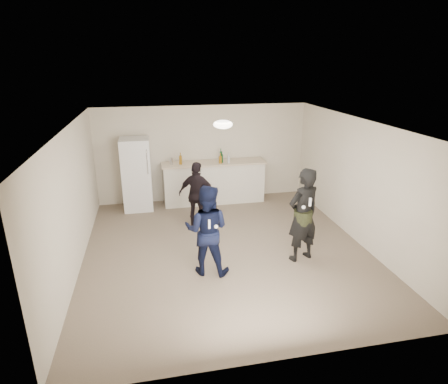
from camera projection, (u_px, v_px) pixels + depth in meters
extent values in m
plane|color=#6B5B4C|center=(226.00, 249.00, 7.49)|extent=(6.00, 6.00, 0.00)
plane|color=silver|center=(226.00, 124.00, 6.65)|extent=(6.00, 6.00, 0.00)
plane|color=beige|center=(203.00, 153.00, 9.84)|extent=(6.00, 0.00, 6.00)
plane|color=beige|center=(279.00, 275.00, 4.30)|extent=(6.00, 0.00, 6.00)
plane|color=beige|center=(73.00, 201.00, 6.56)|extent=(0.00, 6.00, 6.00)
plane|color=beige|center=(359.00, 182.00, 7.58)|extent=(0.00, 6.00, 6.00)
cube|color=silver|center=(214.00, 183.00, 9.82)|extent=(2.60, 0.56, 1.05)
cube|color=beige|center=(214.00, 163.00, 9.64)|extent=(2.68, 0.64, 0.04)
cube|color=white|center=(137.00, 174.00, 9.27)|extent=(0.70, 0.70, 1.80)
cylinder|color=silver|center=(147.00, 162.00, 8.84)|extent=(0.02, 0.02, 0.60)
ellipsoid|color=white|center=(223.00, 124.00, 6.94)|extent=(0.36, 0.36, 0.16)
cylinder|color=#BBBBC0|center=(171.00, 161.00, 9.39)|extent=(0.08, 0.08, 0.17)
imported|color=#0F173F|center=(207.00, 230.00, 6.45)|extent=(0.95, 0.85, 1.62)
imported|color=black|center=(303.00, 215.00, 6.85)|extent=(0.75, 0.61, 1.79)
cylinder|color=#293317|center=(303.00, 218.00, 6.86)|extent=(0.34, 0.34, 0.28)
imported|color=black|center=(198.00, 195.00, 8.29)|extent=(0.95, 0.73, 1.50)
cube|color=white|center=(209.00, 224.00, 6.11)|extent=(0.04, 0.04, 0.15)
sphere|color=white|center=(216.00, 227.00, 6.18)|extent=(0.07, 0.07, 0.07)
cube|color=white|center=(310.00, 202.00, 6.50)|extent=(0.04, 0.04, 0.15)
sphere|color=white|center=(304.00, 207.00, 6.54)|extent=(0.07, 0.07, 0.07)
cylinder|color=#865B13|center=(220.00, 160.00, 9.48)|extent=(0.08, 0.08, 0.19)
cylinder|color=#113D1B|center=(222.00, 159.00, 9.54)|extent=(0.07, 0.07, 0.21)
cylinder|color=#926415|center=(181.00, 160.00, 9.39)|extent=(0.07, 0.07, 0.22)
cylinder|color=#B1B7BC|center=(229.00, 159.00, 9.51)|extent=(0.07, 0.07, 0.19)
cylinder|color=#17512F|center=(221.00, 157.00, 9.60)|extent=(0.06, 0.06, 0.28)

